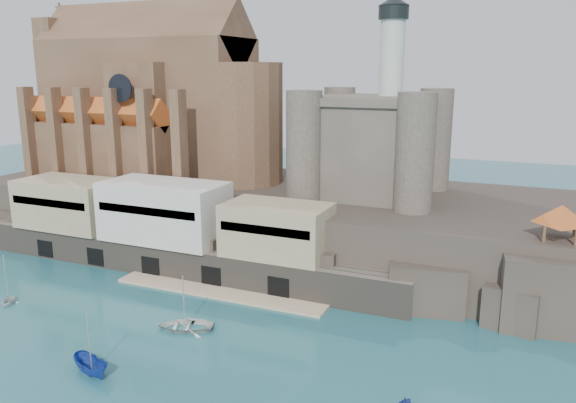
# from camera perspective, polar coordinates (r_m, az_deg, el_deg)

# --- Properties ---
(ground) EXTENTS (300.00, 300.00, 0.00)m
(ground) POSITION_cam_1_polar(r_m,az_deg,el_deg) (63.60, -17.15, -14.35)
(ground) COLOR #1B525B
(ground) RESTS_ON ground
(promontory) EXTENTS (100.00, 36.00, 10.00)m
(promontory) POSITION_cam_1_polar(r_m,az_deg,el_deg) (93.06, -1.65, -1.65)
(promontory) COLOR #2B2520
(promontory) RESTS_ON ground
(quay) EXTENTS (70.00, 12.00, 13.05)m
(quay) POSITION_cam_1_polar(r_m,az_deg,el_deg) (84.16, -12.60, -2.78)
(quay) COLOR #5E564B
(quay) RESTS_ON ground
(church) EXTENTS (47.00, 25.93, 30.51)m
(church) POSITION_cam_1_polar(r_m,az_deg,el_deg) (104.63, -13.24, 9.23)
(church) COLOR brown
(church) RESTS_ON promontory
(castle_keep) EXTENTS (21.20, 21.20, 29.30)m
(castle_keep) POSITION_cam_1_polar(r_m,az_deg,el_deg) (86.61, 8.63, 6.12)
(castle_keep) COLOR #4B453B
(castle_keep) RESTS_ON promontory
(rock_outcrop) EXTENTS (14.50, 10.50, 8.70)m
(rock_outcrop) POSITION_cam_1_polar(r_m,az_deg,el_deg) (72.39, 25.32, -8.14)
(rock_outcrop) COLOR #2B2520
(rock_outcrop) RESTS_ON ground
(pavilion) EXTENTS (6.40, 6.40, 5.40)m
(pavilion) POSITION_cam_1_polar(r_m,az_deg,el_deg) (70.04, 26.01, -1.42)
(pavilion) COLOR brown
(pavilion) RESTS_ON rock_outcrop
(boat_2) EXTENTS (2.56, 2.53, 5.23)m
(boat_2) POSITION_cam_1_polar(r_m,az_deg,el_deg) (60.36, -19.29, -16.10)
(boat_2) COLOR #1A399D
(boat_2) RESTS_ON ground
(boat_4) EXTENTS (3.01, 2.52, 3.00)m
(boat_4) POSITION_cam_1_polar(r_m,az_deg,el_deg) (80.33, -26.47, -9.25)
(boat_4) COLOR silver
(boat_4) RESTS_ON ground
(boat_6) EXTENTS (2.90, 4.79, 6.47)m
(boat_6) POSITION_cam_1_polar(r_m,az_deg,el_deg) (66.77, -10.42, -12.57)
(boat_6) COLOR silver
(boat_6) RESTS_ON ground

